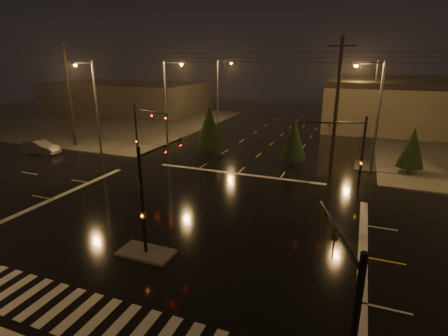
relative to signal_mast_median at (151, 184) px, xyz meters
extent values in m
plane|color=black|center=(0.00, 3.07, -3.75)|extent=(140.00, 140.00, 0.00)
cube|color=#4C4943|center=(-30.00, 33.07, -3.69)|extent=(36.00, 36.00, 0.12)
cube|color=#4C4943|center=(0.00, -0.93, -3.68)|extent=(3.00, 1.60, 0.15)
cube|color=beige|center=(0.00, -5.93, -3.75)|extent=(15.00, 2.60, 0.01)
cube|color=beige|center=(0.00, 14.07, -3.75)|extent=(16.00, 0.50, 0.01)
cube|color=#413C39|center=(-35.00, 45.07, -0.95)|extent=(30.00, 18.00, 5.60)
cylinder|color=black|center=(0.00, -0.93, -0.75)|extent=(0.18, 0.18, 6.00)
cylinder|color=black|center=(0.00, 1.32, 1.75)|extent=(0.12, 4.50, 0.12)
imported|color=#594707|center=(0.00, 3.35, 1.70)|extent=(0.16, 0.20, 1.00)
cube|color=#594707|center=(0.00, -0.93, -1.45)|extent=(0.25, 0.18, 0.35)
cylinder|color=black|center=(10.50, 13.57, -0.75)|extent=(0.18, 0.18, 6.00)
cylinder|color=black|center=(8.15, 12.72, 1.75)|extent=(4.74, 1.82, 0.12)
imported|color=#594707|center=(6.04, 11.95, 1.70)|extent=(0.24, 0.22, 1.00)
cube|color=#594707|center=(10.50, 13.57, -1.45)|extent=(0.25, 0.18, 0.35)
cylinder|color=black|center=(-10.50, 13.57, -0.75)|extent=(0.18, 0.18, 6.00)
cylinder|color=black|center=(-8.15, 12.72, 1.75)|extent=(4.74, 1.82, 0.12)
imported|color=#594707|center=(-6.04, 11.95, 1.70)|extent=(0.24, 0.22, 1.00)
cube|color=#594707|center=(-10.50, 13.57, -1.45)|extent=(0.25, 0.18, 0.35)
cylinder|color=black|center=(9.82, -5.55, 1.75)|extent=(1.48, 3.80, 0.12)
imported|color=#594707|center=(9.20, -3.86, 1.70)|extent=(0.22, 0.24, 1.00)
cylinder|color=#38383A|center=(-11.50, 21.07, 1.25)|extent=(0.24, 0.24, 10.00)
cylinder|color=#38383A|center=(-10.30, 21.07, 6.05)|extent=(2.40, 0.14, 0.14)
cube|color=#38383A|center=(-9.20, 21.07, 6.00)|extent=(0.70, 0.30, 0.18)
sphere|color=orange|center=(-9.20, 21.07, 5.87)|extent=(0.32, 0.32, 0.32)
cylinder|color=#38383A|center=(-11.50, 37.07, 1.25)|extent=(0.24, 0.24, 10.00)
cylinder|color=#38383A|center=(-10.30, 37.07, 6.05)|extent=(2.40, 0.14, 0.14)
cube|color=#38383A|center=(-9.20, 37.07, 6.00)|extent=(0.70, 0.30, 0.18)
sphere|color=orange|center=(-9.20, 37.07, 5.87)|extent=(0.32, 0.32, 0.32)
cylinder|color=#38383A|center=(11.50, 19.07, 1.25)|extent=(0.24, 0.24, 10.00)
cylinder|color=#38383A|center=(10.30, 19.07, 6.05)|extent=(2.40, 0.14, 0.14)
cube|color=#38383A|center=(9.20, 19.07, 6.00)|extent=(0.70, 0.30, 0.18)
sphere|color=orange|center=(9.20, 19.07, 5.87)|extent=(0.32, 0.32, 0.32)
cylinder|color=#38383A|center=(11.50, 39.07, 1.25)|extent=(0.24, 0.24, 10.00)
cylinder|color=#38383A|center=(10.30, 39.07, 6.05)|extent=(2.40, 0.14, 0.14)
cube|color=#38383A|center=(9.20, 39.07, 6.00)|extent=(0.70, 0.30, 0.18)
sphere|color=orange|center=(9.20, 39.07, 5.87)|extent=(0.32, 0.32, 0.32)
cylinder|color=#38383A|center=(-16.00, 14.57, 1.25)|extent=(0.24, 0.24, 10.00)
cylinder|color=#38383A|center=(-16.00, 13.37, 6.05)|extent=(0.14, 2.40, 0.14)
cube|color=#38383A|center=(-16.00, 12.27, 6.00)|extent=(0.30, 0.70, 0.18)
sphere|color=orange|center=(-16.00, 12.27, 5.87)|extent=(0.32, 0.32, 0.32)
cylinder|color=black|center=(-22.00, 17.07, 2.25)|extent=(0.32, 0.32, 12.00)
cube|color=black|center=(-22.00, 17.07, 7.45)|extent=(2.20, 0.12, 0.12)
cylinder|color=black|center=(8.00, 17.07, 2.25)|extent=(0.32, 0.32, 12.00)
cube|color=black|center=(8.00, 17.07, 7.45)|extent=(2.20, 0.12, 0.12)
cylinder|color=black|center=(14.71, 19.77, -3.40)|extent=(0.18, 0.18, 0.70)
cone|color=black|center=(14.71, 19.77, -1.23)|extent=(2.33, 2.33, 3.64)
cylinder|color=black|center=(-5.46, 20.03, -3.40)|extent=(0.18, 0.18, 0.70)
cone|color=black|center=(-5.46, 20.03, -0.68)|extent=(3.04, 3.04, 4.74)
cylinder|color=black|center=(4.17, 18.73, -3.40)|extent=(0.18, 0.18, 0.70)
cone|color=black|center=(4.17, 18.73, -1.03)|extent=(2.59, 2.59, 4.05)
imported|color=slate|center=(-22.95, 12.77, -3.00)|extent=(4.63, 1.79, 1.51)
camera|label=1|loc=(10.09, -14.97, 6.37)|focal=28.00mm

